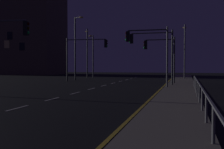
# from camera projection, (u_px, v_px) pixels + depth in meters

# --- Properties ---
(ground_plane) EXTENTS (112.00, 112.00, 0.00)m
(ground_plane) POSITION_uv_depth(u_px,v_px,m) (78.00, 93.00, 23.20)
(ground_plane) COLOR black
(ground_plane) RESTS_ON ground
(sidewalk_right) EXTENTS (2.73, 77.00, 0.14)m
(sidewalk_right) POSITION_uv_depth(u_px,v_px,m) (178.00, 94.00, 21.44)
(sidewalk_right) COLOR gray
(sidewalk_right) RESTS_ON ground
(lane_markings_center) EXTENTS (0.14, 50.00, 0.01)m
(lane_markings_center) POSITION_uv_depth(u_px,v_px,m) (92.00, 89.00, 26.60)
(lane_markings_center) COLOR silver
(lane_markings_center) RESTS_ON ground
(lane_edge_line) EXTENTS (0.14, 53.00, 0.01)m
(lane_edge_line) POSITION_uv_depth(u_px,v_px,m) (161.00, 89.00, 26.67)
(lane_edge_line) COLOR gold
(lane_edge_line) RESTS_ON ground
(traffic_light_mid_right) EXTENTS (4.40, 0.56, 5.34)m
(traffic_light_mid_right) POSITION_uv_depth(u_px,v_px,m) (153.00, 46.00, 30.35)
(traffic_light_mid_right) COLOR #2D3033
(traffic_light_mid_right) RESTS_ON sidewalk_right
(traffic_light_mid_left) EXTENTS (3.88, 0.40, 5.30)m
(traffic_light_mid_left) POSITION_uv_depth(u_px,v_px,m) (149.00, 45.00, 27.38)
(traffic_light_mid_left) COLOR #4C4C51
(traffic_light_mid_left) RESTS_ON sidewalk_right
(traffic_light_near_right) EXTENTS (5.26, 0.35, 5.39)m
(traffic_light_near_right) POSITION_uv_depth(u_px,v_px,m) (85.00, 50.00, 37.34)
(traffic_light_near_right) COLOR #2D3033
(traffic_light_near_right) RESTS_ON ground
(traffic_light_overhead_east) EXTENTS (3.41, 0.57, 4.88)m
(traffic_light_overhead_east) POSITION_uv_depth(u_px,v_px,m) (160.00, 51.00, 32.91)
(traffic_light_overhead_east) COLOR #2D3033
(traffic_light_overhead_east) RESTS_ON sidewalk_right
(street_lamp_median) EXTENTS (0.56, 2.10, 7.57)m
(street_lamp_median) POSITION_uv_depth(u_px,v_px,m) (185.00, 46.00, 43.25)
(street_lamp_median) COLOR #4C4C51
(street_lamp_median) RESTS_ON sidewalk_right
(street_lamp_mid_block) EXTENTS (0.56, 2.07, 6.76)m
(street_lamp_mid_block) POSITION_uv_depth(u_px,v_px,m) (93.00, 52.00, 48.81)
(street_lamp_mid_block) COLOR #38383D
(street_lamp_mid_block) RESTS_ON ground
(street_lamp_far_end) EXTENTS (0.89, 1.69, 7.66)m
(street_lamp_far_end) POSITION_uv_depth(u_px,v_px,m) (87.00, 49.00, 48.18)
(street_lamp_far_end) COLOR #2D3033
(street_lamp_far_end) RESTS_ON ground
(street_lamp_corner) EXTENTS (1.68, 1.45, 8.44)m
(street_lamp_corner) POSITION_uv_depth(u_px,v_px,m) (76.00, 43.00, 40.82)
(street_lamp_corner) COLOR #2D3033
(street_lamp_corner) RESTS_ON ground
(barrier_fence) EXTENTS (0.09, 25.74, 0.98)m
(barrier_fence) POSITION_uv_depth(u_px,v_px,m) (201.00, 91.00, 14.64)
(barrier_fence) COLOR #59595E
(barrier_fence) RESTS_ON sidewalk_right
(building_distant) EXTENTS (17.43, 10.66, 24.88)m
(building_distant) POSITION_uv_depth(u_px,v_px,m) (20.00, 16.00, 65.11)
(building_distant) COLOR brown
(building_distant) RESTS_ON ground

